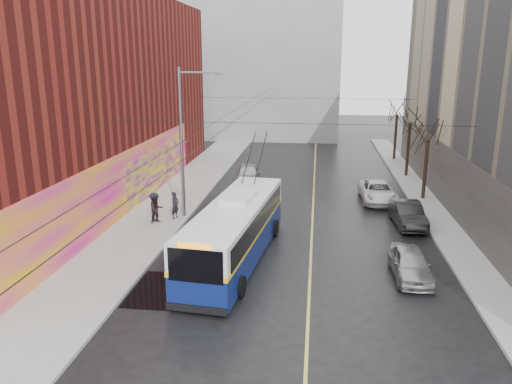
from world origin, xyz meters
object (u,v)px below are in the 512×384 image
parked_car_c (378,192)px  pedestrian_b (157,209)px  tree_mid (411,113)px  pedestrian_c (155,207)px  parked_car_a (410,264)px  streetlight_pole (184,140)px  following_car (248,174)px  pedestrian_a (175,205)px  trolleybus (235,230)px  tree_far (398,106)px  parked_car_b (408,214)px  tree_near (429,128)px

parked_car_c → pedestrian_b: (-13.40, -6.69, 0.27)m
tree_mid → pedestrian_c: size_ratio=3.86×
tree_mid → parked_car_a: bearing=-98.8°
streetlight_pole → tree_mid: (15.14, 13.00, 0.41)m
following_car → pedestrian_a: size_ratio=2.80×
streetlight_pole → trolleybus: bearing=-56.5°
parked_car_c → pedestrian_b: 14.98m
tree_mid → following_car: bearing=-162.4°
tree_mid → pedestrian_a: bearing=-139.4°
tree_mid → trolleybus: size_ratio=0.57×
parked_car_a → tree_mid: bearing=79.6°
streetlight_pole → pedestrian_c: size_ratio=5.20×
streetlight_pole → tree_far: (15.14, 20.00, 0.30)m
parked_car_c → following_car: size_ratio=1.06×
parked_car_b → pedestrian_b: 14.65m
tree_near → tree_mid: bearing=90.0°
parked_car_c → pedestrian_c: pedestrian_c is taller
following_car → tree_mid: bearing=12.3°
trolleybus → parked_car_b: trolleybus is taller
tree_near → following_car: 13.64m
trolleybus → pedestrian_c: trolleybus is taller
pedestrian_b → following_car: bearing=23.6°
tree_mid → tree_near: bearing=-90.0°
pedestrian_a → pedestrian_b: 1.24m
tree_near → parked_car_a: (-3.10, -13.11, -4.31)m
trolleybus → parked_car_c: trolleybus is taller
pedestrian_b → tree_mid: bearing=-4.7°
parked_car_a → following_car: bearing=119.0°
tree_far → tree_near: bearing=-90.0°
streetlight_pole → tree_near: streetlight_pole is taller
parked_car_c → pedestrian_a: 13.82m
parked_car_a → parked_car_b: (1.10, 7.36, 0.04)m
streetlight_pole → parked_car_b: (13.14, 0.26, -4.15)m
tree_near → pedestrian_a: tree_near is taller
pedestrian_b → pedestrian_c: bearing=85.4°
following_car → pedestrian_c: bearing=-117.5°
tree_mid → parked_car_a: 20.85m
tree_near → tree_far: size_ratio=0.97×
tree_far → pedestrian_c: (-16.75, -21.15, -4.13)m
tree_far → streetlight_pole: bearing=-127.1°
streetlight_pole → trolleybus: size_ratio=0.77×
parked_car_a → parked_car_b: bearing=79.9°
pedestrian_a → parked_car_b: bearing=-65.2°
tree_near → trolleybus: size_ratio=0.55×
parked_car_c → pedestrian_c: 15.06m
tree_near → parked_car_c: 5.38m
trolleybus → pedestrian_c: bearing=144.6°
streetlight_pole → tree_far: bearing=52.9°
parked_car_b → following_car: size_ratio=0.93×
trolleybus → tree_mid: bearing=65.6°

